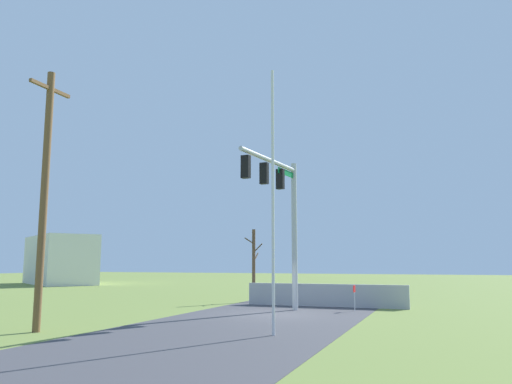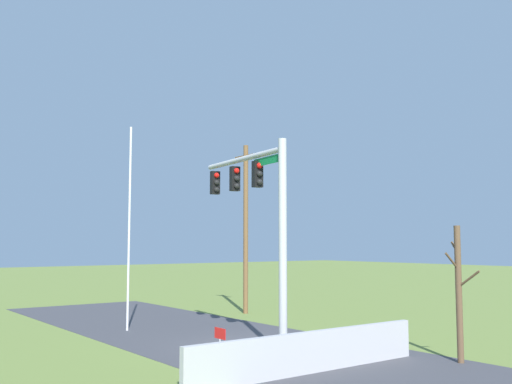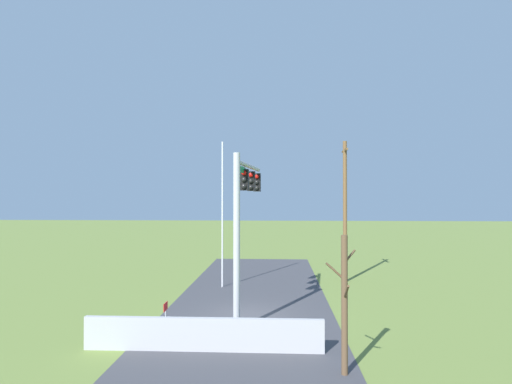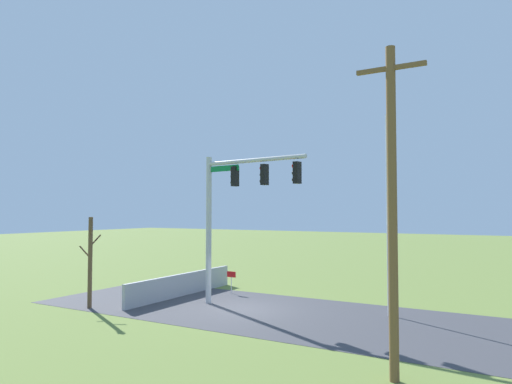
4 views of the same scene
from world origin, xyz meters
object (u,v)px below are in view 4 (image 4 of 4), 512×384
(signal_mast, at_px, (233,200))
(bare_tree, at_px, (90,261))
(open_sign, at_px, (231,277))
(flagpole, at_px, (388,214))
(utility_pole, at_px, (392,205))

(signal_mast, xyz_separation_m, bare_tree, (5.74, 3.56, -2.90))
(bare_tree, relative_size, open_sign, 3.52)
(flagpole, relative_size, utility_pole, 0.97)
(bare_tree, bearing_deg, flagpole, -156.77)
(signal_mast, bearing_deg, flagpole, -164.85)
(utility_pole, bearing_deg, signal_mast, -33.39)
(utility_pole, bearing_deg, open_sign, -39.07)
(signal_mast, bearing_deg, open_sign, -56.01)
(signal_mast, height_order, bare_tree, signal_mast)
(flagpole, distance_m, open_sign, 9.66)
(signal_mast, distance_m, bare_tree, 7.35)
(utility_pole, relative_size, open_sign, 7.46)
(flagpole, xyz_separation_m, bare_tree, (12.63, 5.42, -2.22))
(flagpole, xyz_separation_m, open_sign, (8.92, -1.14, -3.52))
(signal_mast, xyz_separation_m, open_sign, (2.03, -3.00, -4.19))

